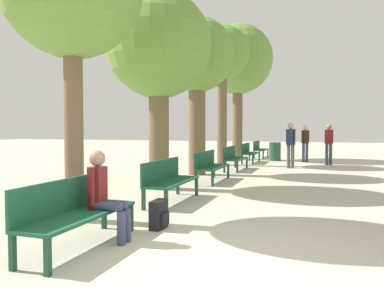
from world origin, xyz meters
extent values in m
plane|color=beige|center=(0.00, 0.00, 0.00)|extent=(80.00, 80.00, 0.00)
cube|color=#195138|center=(-1.70, 0.13, 0.41)|extent=(0.54, 1.86, 0.04)
cube|color=#195138|center=(-1.95, 0.13, 0.65)|extent=(0.04, 1.86, 0.43)
cube|color=#19422D|center=(-1.48, -0.76, 0.20)|extent=(0.06, 0.06, 0.39)
cube|color=#19422D|center=(-1.48, 1.02, 0.20)|extent=(0.06, 0.06, 0.39)
cube|color=#19422D|center=(-1.93, -0.76, 0.20)|extent=(0.06, 0.06, 0.39)
cube|color=#19422D|center=(-1.93, 1.02, 0.20)|extent=(0.06, 0.06, 0.39)
cube|color=#195138|center=(-1.70, 3.24, 0.41)|extent=(0.54, 1.86, 0.04)
cube|color=#195138|center=(-1.95, 3.24, 0.65)|extent=(0.04, 1.86, 0.43)
cube|color=#19422D|center=(-1.48, 2.35, 0.20)|extent=(0.06, 0.06, 0.39)
cube|color=#19422D|center=(-1.48, 4.12, 0.20)|extent=(0.06, 0.06, 0.39)
cube|color=#19422D|center=(-1.93, 2.35, 0.20)|extent=(0.06, 0.06, 0.39)
cube|color=#19422D|center=(-1.93, 4.12, 0.20)|extent=(0.06, 0.06, 0.39)
cube|color=#195138|center=(-1.70, 6.34, 0.41)|extent=(0.54, 1.86, 0.04)
cube|color=#195138|center=(-1.95, 6.34, 0.65)|extent=(0.04, 1.86, 0.43)
cube|color=#19422D|center=(-1.48, 5.46, 0.20)|extent=(0.06, 0.06, 0.39)
cube|color=#19422D|center=(-1.48, 7.23, 0.20)|extent=(0.06, 0.06, 0.39)
cube|color=#19422D|center=(-1.93, 5.46, 0.20)|extent=(0.06, 0.06, 0.39)
cube|color=#19422D|center=(-1.93, 7.23, 0.20)|extent=(0.06, 0.06, 0.39)
cube|color=#195138|center=(-1.70, 9.45, 0.41)|extent=(0.54, 1.86, 0.04)
cube|color=#195138|center=(-1.95, 9.45, 0.65)|extent=(0.04, 1.86, 0.43)
cube|color=#19422D|center=(-1.48, 8.56, 0.20)|extent=(0.06, 0.06, 0.39)
cube|color=#19422D|center=(-1.48, 10.33, 0.20)|extent=(0.06, 0.06, 0.39)
cube|color=#19422D|center=(-1.93, 8.56, 0.20)|extent=(0.06, 0.06, 0.39)
cube|color=#19422D|center=(-1.93, 10.33, 0.20)|extent=(0.06, 0.06, 0.39)
cube|color=#195138|center=(-1.70, 12.55, 0.41)|extent=(0.54, 1.86, 0.04)
cube|color=#195138|center=(-1.95, 12.55, 0.65)|extent=(0.04, 1.86, 0.43)
cube|color=#19422D|center=(-1.48, 11.67, 0.20)|extent=(0.06, 0.06, 0.39)
cube|color=#19422D|center=(-1.48, 13.44, 0.20)|extent=(0.06, 0.06, 0.39)
cube|color=#19422D|center=(-1.93, 11.67, 0.20)|extent=(0.06, 0.06, 0.39)
cube|color=#19422D|center=(-1.93, 13.44, 0.20)|extent=(0.06, 0.06, 0.39)
cube|color=#195138|center=(-1.70, 15.66, 0.41)|extent=(0.54, 1.86, 0.04)
cube|color=#195138|center=(-1.95, 15.66, 0.65)|extent=(0.04, 1.86, 0.43)
cube|color=#19422D|center=(-1.48, 14.77, 0.20)|extent=(0.06, 0.06, 0.39)
cube|color=#19422D|center=(-1.48, 16.55, 0.20)|extent=(0.06, 0.06, 0.39)
cube|color=#19422D|center=(-1.93, 14.77, 0.20)|extent=(0.06, 0.06, 0.39)
cube|color=#19422D|center=(-1.93, 16.55, 0.20)|extent=(0.06, 0.06, 0.39)
cylinder|color=brown|center=(-2.66, 1.31, 1.57)|extent=(0.30, 0.30, 3.15)
cylinder|color=brown|center=(-2.66, 4.72, 1.42)|extent=(0.50, 0.50, 2.84)
sphere|color=olive|center=(-2.66, 4.72, 3.57)|extent=(2.62, 2.62, 2.62)
cylinder|color=brown|center=(-2.66, 7.80, 1.62)|extent=(0.55, 0.55, 3.24)
sphere|color=olive|center=(-2.66, 7.80, 3.91)|extent=(2.42, 2.42, 2.42)
cylinder|color=brown|center=(-2.66, 11.12, 2.00)|extent=(0.41, 0.41, 3.99)
sphere|color=olive|center=(-2.66, 11.12, 4.61)|extent=(2.23, 2.23, 2.23)
cylinder|color=brown|center=(-2.66, 14.20, 1.98)|extent=(0.49, 0.49, 3.95)
sphere|color=olive|center=(-2.66, 14.20, 4.88)|extent=(3.38, 3.38, 3.38)
cylinder|color=#384260|center=(-1.48, 0.39, 0.49)|extent=(0.40, 0.12, 0.12)
cylinder|color=#384260|center=(-1.28, 0.39, 0.22)|extent=(0.12, 0.12, 0.43)
cylinder|color=#384260|center=(-1.48, 0.53, 0.49)|extent=(0.40, 0.12, 0.12)
cylinder|color=#384260|center=(-1.28, 0.53, 0.22)|extent=(0.12, 0.12, 0.43)
cube|color=maroon|center=(-1.68, 0.46, 0.71)|extent=(0.18, 0.21, 0.56)
cylinder|color=maroon|center=(-1.68, 0.34, 0.74)|extent=(0.08, 0.08, 0.50)
cylinder|color=maroon|center=(-1.68, 0.58, 0.74)|extent=(0.08, 0.08, 0.50)
sphere|color=#A37A5B|center=(-1.68, 0.46, 1.11)|extent=(0.21, 0.21, 0.21)
cube|color=black|center=(-1.15, 1.28, 0.21)|extent=(0.16, 0.36, 0.43)
cube|color=black|center=(-1.05, 1.28, 0.15)|extent=(0.04, 0.25, 0.19)
cylinder|color=#384260|center=(1.43, 12.60, 0.43)|extent=(0.12, 0.12, 0.86)
cylinder|color=#384260|center=(1.59, 12.60, 0.43)|extent=(0.12, 0.12, 0.86)
cube|color=maroon|center=(1.51, 12.60, 1.16)|extent=(0.24, 0.21, 0.61)
cylinder|color=maroon|center=(1.38, 12.60, 1.17)|extent=(0.09, 0.09, 0.58)
cylinder|color=maroon|center=(1.64, 12.60, 1.17)|extent=(0.09, 0.09, 0.58)
sphere|color=#A37A5B|center=(1.51, 12.60, 1.58)|extent=(0.23, 0.23, 0.23)
cylinder|color=#384260|center=(0.47, 13.68, 0.42)|extent=(0.12, 0.12, 0.84)
cylinder|color=#384260|center=(0.62, 13.68, 0.42)|extent=(0.12, 0.12, 0.84)
cube|color=black|center=(0.54, 13.68, 1.14)|extent=(0.26, 0.28, 0.59)
cylinder|color=black|center=(0.42, 13.68, 1.15)|extent=(0.09, 0.09, 0.56)
cylinder|color=black|center=(0.67, 13.68, 1.15)|extent=(0.09, 0.09, 0.56)
sphere|color=beige|center=(0.54, 13.68, 1.55)|extent=(0.23, 0.23, 0.23)
cylinder|color=#4C4C4C|center=(0.03, 10.78, 0.44)|extent=(0.13, 0.13, 0.87)
cylinder|color=#4C4C4C|center=(0.18, 10.78, 0.44)|extent=(0.13, 0.13, 0.87)
cube|color=navy|center=(0.11, 10.78, 1.18)|extent=(0.27, 0.29, 0.62)
cylinder|color=navy|center=(-0.02, 10.78, 1.19)|extent=(0.09, 0.09, 0.59)
cylinder|color=navy|center=(0.24, 10.78, 1.19)|extent=(0.09, 0.09, 0.59)
sphere|color=tan|center=(0.11, 10.78, 1.61)|extent=(0.24, 0.24, 0.24)
cylinder|color=#2D5138|center=(-0.83, 13.98, 0.43)|extent=(0.54, 0.54, 0.86)
camera|label=1|loc=(1.11, -3.83, 1.50)|focal=35.00mm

